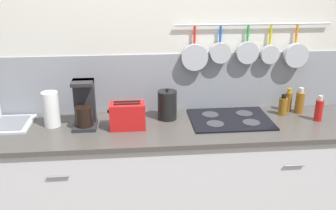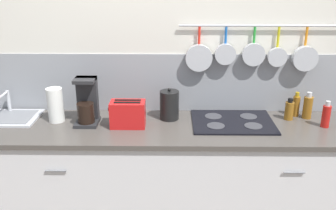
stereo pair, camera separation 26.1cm
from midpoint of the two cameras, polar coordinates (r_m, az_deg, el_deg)
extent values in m
cube|color=silver|center=(2.88, 3.65, 7.07)|extent=(7.20, 0.06, 2.60)
cube|color=gray|center=(2.92, 3.57, 3.50)|extent=(7.20, 0.07, 0.45)
cylinder|color=#B7BABF|center=(2.88, 16.58, 11.49)|extent=(1.19, 0.02, 0.02)
cylinder|color=red|center=(2.80, 7.50, 10.44)|extent=(0.02, 0.02, 0.13)
cylinder|color=#B7BABF|center=(2.81, 7.40, 7.09)|extent=(0.20, 0.05, 0.20)
cylinder|color=#1959B2|center=(2.83, 11.47, 10.38)|extent=(0.02, 0.02, 0.12)
cylinder|color=#B7BABF|center=(2.84, 11.36, 7.56)|extent=(0.15, 0.04, 0.15)
cylinder|color=green|center=(2.88, 15.63, 10.24)|extent=(0.02, 0.02, 0.12)
cylinder|color=#B7BABF|center=(2.89, 15.47, 7.38)|extent=(0.17, 0.04, 0.17)
cylinder|color=gold|center=(2.93, 18.98, 9.74)|extent=(0.02, 0.02, 0.15)
cylinder|color=#B7BABF|center=(2.94, 18.78, 6.90)|extent=(0.14, 0.04, 0.14)
cylinder|color=orange|center=(3.00, 22.75, 9.62)|extent=(0.02, 0.02, 0.14)
cylinder|color=#B7BABF|center=(3.00, 22.52, 6.54)|extent=(0.18, 0.05, 0.18)
cube|color=silver|center=(2.89, 3.59, -11.75)|extent=(3.13, 0.59, 0.85)
cylinder|color=slate|center=(2.56, -13.95, -9.79)|extent=(0.14, 0.01, 0.01)
cylinder|color=slate|center=(2.65, 21.45, -9.63)|extent=(0.14, 0.01, 0.01)
cube|color=#4C4742|center=(2.68, 3.80, -3.68)|extent=(3.17, 0.63, 0.03)
cube|color=#B7BABF|center=(3.01, -21.57, -1.88)|extent=(0.52, 0.34, 0.01)
cube|color=slate|center=(3.00, -21.59, -1.71)|extent=(0.44, 0.27, 0.00)
cylinder|color=#B7BABF|center=(3.09, -20.92, 0.43)|extent=(0.03, 0.03, 0.18)
cylinder|color=#B7BABF|center=(3.00, -21.56, 1.43)|extent=(0.02, 0.14, 0.02)
cylinder|color=white|center=(2.80, -14.27, -0.04)|extent=(0.11, 0.11, 0.25)
cube|color=#262628|center=(2.74, -9.54, -2.65)|extent=(0.16, 0.19, 0.02)
cube|color=#262628|center=(2.75, -9.51, 0.86)|extent=(0.15, 0.07, 0.34)
cylinder|color=black|center=(2.69, -9.73, -1.23)|extent=(0.12, 0.12, 0.14)
cube|color=#262628|center=(2.66, -9.86, 3.72)|extent=(0.15, 0.15, 0.02)
cube|color=red|center=(2.64, -3.33, -1.41)|extent=(0.24, 0.14, 0.19)
cube|color=black|center=(2.59, -3.41, 0.34)|extent=(0.18, 0.03, 0.00)
cube|color=black|center=(2.63, -3.33, 0.70)|extent=(0.18, 0.03, 0.00)
cube|color=black|center=(2.64, -6.17, -0.65)|extent=(0.02, 0.02, 0.02)
cylinder|color=black|center=(2.77, 2.90, -0.06)|extent=(0.14, 0.14, 0.22)
sphere|color=black|center=(2.73, 2.95, 2.30)|extent=(0.02, 0.02, 0.02)
cube|color=black|center=(2.79, 12.48, -2.57)|extent=(0.59, 0.45, 0.01)
cylinder|color=#38383D|center=(2.69, 10.08, -3.18)|extent=(0.13, 0.13, 0.00)
cylinder|color=#38383D|center=(2.74, 15.57, -3.14)|extent=(0.13, 0.13, 0.00)
cylinder|color=#38383D|center=(2.85, 9.53, -1.74)|extent=(0.13, 0.13, 0.00)
cylinder|color=#38383D|center=(2.90, 14.72, -1.73)|extent=(0.13, 0.13, 0.00)
cylinder|color=#8C5919|center=(2.95, 20.42, -0.89)|extent=(0.06, 0.06, 0.13)
cylinder|color=black|center=(2.92, 20.62, 0.61)|extent=(0.04, 0.04, 0.03)
cylinder|color=#8C5919|center=(3.04, 21.27, -0.22)|extent=(0.05, 0.05, 0.15)
cylinder|color=#B28C19|center=(3.01, 21.50, 1.45)|extent=(0.03, 0.03, 0.03)
cylinder|color=#8C5919|center=(3.02, 22.86, -0.41)|extent=(0.07, 0.07, 0.17)
cylinder|color=beige|center=(2.99, 23.12, 1.41)|extent=(0.04, 0.04, 0.04)
cylinder|color=red|center=(2.91, 25.35, -1.63)|extent=(0.06, 0.06, 0.16)
cylinder|color=beige|center=(2.88, 25.63, 0.15)|extent=(0.03, 0.03, 0.03)
camera|label=1|loc=(0.13, -87.14, 1.06)|focal=40.00mm
camera|label=2|loc=(0.13, 92.86, -1.06)|focal=40.00mm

